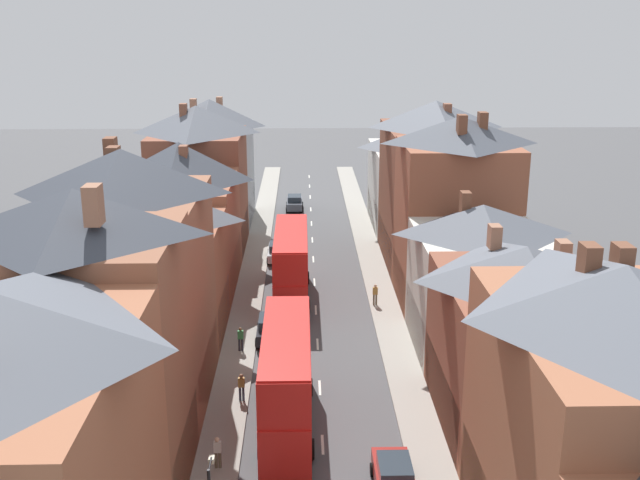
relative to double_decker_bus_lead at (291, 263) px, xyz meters
name	(u,v)px	position (x,y,z in m)	size (l,w,h in m)	color
pavement_left	(248,300)	(-3.29, -0.37, -2.75)	(2.20, 104.00, 0.14)	gray
pavement_right	(382,299)	(6.91, -0.37, -2.75)	(2.20, 104.00, 0.14)	gray
centre_line_dashes	(316,310)	(1.81, -2.37, -2.81)	(0.14, 97.80, 0.01)	silver
terrace_row_left	(145,269)	(-8.38, -11.58, 3.58)	(8.00, 77.91, 14.50)	silver
terrace_row_right	(492,278)	(11.99, -12.18, 3.03)	(8.00, 78.45, 14.25)	#935138
double_decker_bus_lead	(291,263)	(0.00, 0.00, 0.00)	(2.74, 10.80, 5.30)	red
double_decker_bus_mid_street	(286,377)	(0.00, -18.56, 0.00)	(2.74, 10.80, 5.30)	red
car_near_blue	(270,328)	(-1.29, -7.47, -1.99)	(1.90, 4.10, 1.64)	black
car_near_silver	(278,251)	(-1.29, 9.47, -2.01)	(1.90, 4.08, 1.60)	#B7BABF
car_parked_left_a	(394,476)	(4.91, -24.33, -2.00)	(1.90, 4.01, 1.62)	maroon
car_mid_black	(295,203)	(0.01, 27.41, -1.98)	(1.90, 4.10, 1.67)	#4C515B
pedestrian_mid_left	(218,451)	(-3.18, -22.45, -1.78)	(0.36, 0.22, 1.61)	brown
pedestrian_mid_right	(241,386)	(-2.55, -16.00, -1.78)	(0.36, 0.22, 1.61)	#3D4256
pedestrian_far_left	(241,338)	(-3.10, -9.53, -1.78)	(0.36, 0.22, 1.61)	#23232D
pedestrian_far_right	(375,294)	(6.20, -1.81, -1.78)	(0.36, 0.22, 1.61)	brown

